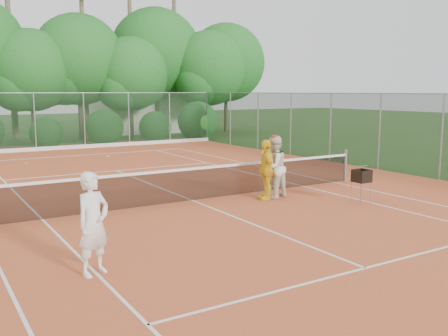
# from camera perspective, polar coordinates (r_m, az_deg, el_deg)

# --- Properties ---
(ground) EXTENTS (120.00, 120.00, 0.00)m
(ground) POSITION_cam_1_polar(r_m,az_deg,el_deg) (14.21, -3.53, -3.85)
(ground) COLOR #254518
(ground) RESTS_ON ground
(clay_court) EXTENTS (18.00, 36.00, 0.02)m
(clay_court) POSITION_cam_1_polar(r_m,az_deg,el_deg) (14.21, -3.53, -3.81)
(clay_court) COLOR #C6582D
(clay_court) RESTS_ON ground
(club_building) EXTENTS (8.00, 5.00, 3.00)m
(club_building) POSITION_cam_1_polar(r_m,az_deg,el_deg) (39.46, -8.49, 6.34)
(club_building) COLOR beige
(club_building) RESTS_ON ground
(tennis_net) EXTENTS (11.97, 0.10, 1.10)m
(tennis_net) POSITION_cam_1_polar(r_m,az_deg,el_deg) (14.10, -3.55, -1.74)
(tennis_net) COLOR gray
(tennis_net) RESTS_ON clay_court
(player_white) EXTENTS (0.76, 0.65, 1.76)m
(player_white) POSITION_cam_1_polar(r_m,az_deg,el_deg) (8.69, -14.71, -6.18)
(player_white) COLOR white
(player_white) RESTS_ON clay_court
(player_center_grp) EXTENTS (1.02, 0.88, 1.84)m
(player_center_grp) POSITION_cam_1_polar(r_m,az_deg,el_deg) (14.50, 5.73, 0.12)
(player_center_grp) COLOR white
(player_center_grp) RESTS_ON clay_court
(player_yellow) EXTENTS (0.74, 1.10, 1.73)m
(player_yellow) POSITION_cam_1_polar(r_m,az_deg,el_deg) (14.28, 4.82, -0.18)
(player_yellow) COLOR yellow
(player_yellow) RESTS_ON clay_court
(ball_hopper) EXTENTS (0.41, 0.41, 0.94)m
(ball_hopper) POSITION_cam_1_polar(r_m,az_deg,el_deg) (14.31, 15.45, -0.95)
(ball_hopper) COLOR gray
(ball_hopper) RESTS_ON clay_court
(stray_ball_a) EXTENTS (0.07, 0.07, 0.07)m
(stray_ball_a) POSITION_cam_1_polar(r_m,az_deg,el_deg) (23.07, -21.66, 0.55)
(stray_ball_a) COLOR yellow
(stray_ball_a) RESTS_ON clay_court
(stray_ball_b) EXTENTS (0.07, 0.07, 0.07)m
(stray_ball_b) POSITION_cam_1_polar(r_m,az_deg,el_deg) (24.26, -13.24, 1.31)
(stray_ball_b) COLOR #C9E334
(stray_ball_b) RESTS_ON clay_court
(stray_ball_c) EXTENTS (0.07, 0.07, 0.07)m
(stray_ball_c) POSITION_cam_1_polar(r_m,az_deg,el_deg) (24.30, -13.02, 1.33)
(stray_ball_c) COLOR #CDEE37
(stray_ball_c) RESTS_ON clay_court
(court_markings) EXTENTS (11.03, 23.83, 0.01)m
(court_markings) POSITION_cam_1_polar(r_m,az_deg,el_deg) (14.20, -3.53, -3.76)
(court_markings) COLOR white
(court_markings) RESTS_ON clay_court
(fence_back) EXTENTS (18.07, 0.07, 3.00)m
(fence_back) POSITION_cam_1_polar(r_m,az_deg,el_deg) (28.06, -18.22, 5.09)
(fence_back) COLOR #19381E
(fence_back) RESTS_ON clay_court
(fence_right) EXTENTS (0.07, 33.07, 3.00)m
(fence_right) POSITION_cam_1_polar(r_m,az_deg,el_deg) (18.94, 23.63, 3.24)
(fence_right) COLOR #19381E
(fence_right) RESTS_ON clay_court
(tropical_treeline) EXTENTS (32.10, 8.49, 15.03)m
(tropical_treeline) POSITION_cam_1_polar(r_m,az_deg,el_deg) (33.48, -18.23, 11.78)
(tropical_treeline) COLOR brown
(tropical_treeline) RESTS_ON ground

